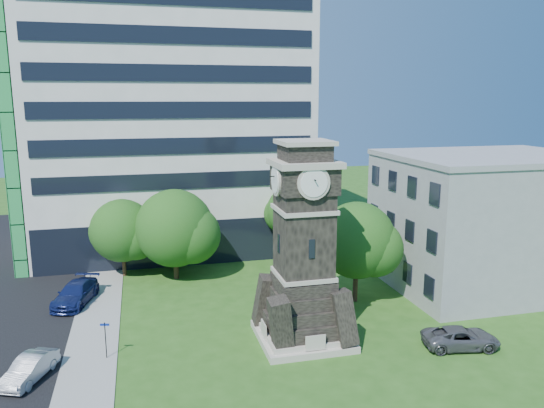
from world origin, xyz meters
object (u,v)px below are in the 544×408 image
object	(u,v)px
clock_tower	(303,257)
park_bench	(335,342)
car_street_north	(76,293)
street_sign	(105,336)
car_east_lot	(461,338)
car_street_mid	(30,369)

from	to	relation	value
clock_tower	park_bench	size ratio (longest dim) A/B	7.73
car_street_north	street_sign	xyz separation A→B (m)	(2.57, -9.20, 0.62)
street_sign	park_bench	bearing A→B (deg)	3.83
park_bench	street_sign	xyz separation A→B (m)	(-13.06, 2.12, 0.94)
car_east_lot	street_sign	world-z (taller)	street_sign
car_street_north	street_sign	distance (m)	9.57
car_east_lot	street_sign	size ratio (longest dim) A/B	2.05
clock_tower	car_street_north	size ratio (longest dim) A/B	2.35
car_street_north	street_sign	world-z (taller)	street_sign
car_street_mid	car_street_north	size ratio (longest dim) A/B	0.73
clock_tower	street_sign	world-z (taller)	clock_tower
car_street_north	car_east_lot	distance (m)	26.32
car_street_mid	street_sign	world-z (taller)	street_sign
car_street_north	car_east_lot	size ratio (longest dim) A/B	1.15
car_street_north	car_east_lot	xyz separation A→B (m)	(22.92, -12.94, -0.13)
car_street_mid	park_bench	size ratio (longest dim) A/B	2.41
car_street_north	street_sign	bearing A→B (deg)	-58.50
clock_tower	car_east_lot	xyz separation A→B (m)	(8.77, -3.40, -4.65)
park_bench	car_street_mid	bearing A→B (deg)	-167.27
car_street_north	park_bench	size ratio (longest dim) A/B	3.28
car_street_north	street_sign	size ratio (longest dim) A/B	2.36
car_street_mid	car_street_north	xyz separation A→B (m)	(1.22, 10.60, 0.12)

